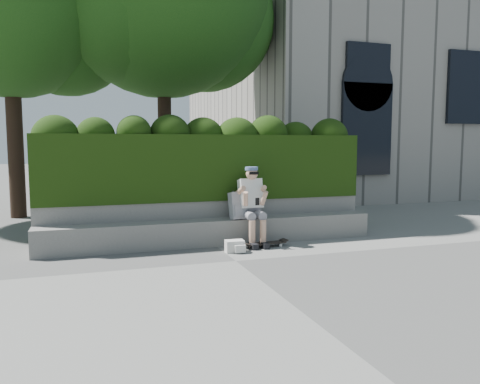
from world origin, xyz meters
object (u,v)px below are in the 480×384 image
object	(u,v)px
person	(252,202)
backpack_plaid	(239,206)
skateboard	(265,244)
backpack_ground	(235,246)

from	to	relation	value
person	backpack_plaid	xyz separation A→B (m)	(-0.21, 0.08, -0.06)
skateboard	backpack_ground	bearing A→B (deg)	-170.97
skateboard	backpack_ground	distance (m)	0.64
person	backpack_ground	xyz separation A→B (m)	(-0.47, -0.48, -0.65)
skateboard	backpack_ground	xyz separation A→B (m)	(-0.61, -0.17, 0.03)
skateboard	person	bearing A→B (deg)	107.93
skateboard	backpack_ground	size ratio (longest dim) A/B	2.49
backpack_plaid	backpack_ground	world-z (taller)	backpack_plaid
backpack_plaid	backpack_ground	distance (m)	0.86
person	skateboard	bearing A→B (deg)	-65.59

